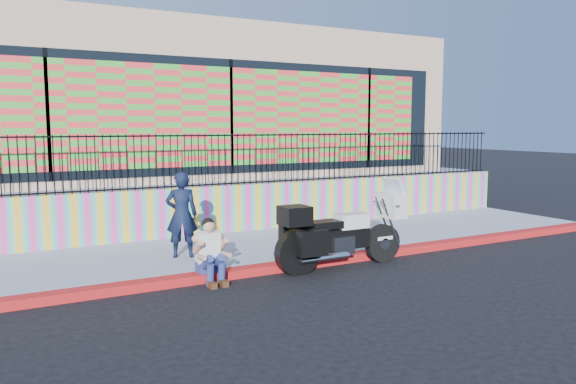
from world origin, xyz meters
TOP-DOWN VIEW (x-y plane):
  - ground at (0.00, 0.00)m, footprint 90.00×90.00m
  - red_curb at (0.00, 0.00)m, footprint 16.00×0.30m
  - sidewalk at (0.00, 1.65)m, footprint 16.00×3.00m
  - mural_wall at (0.00, 3.25)m, footprint 16.00×0.20m
  - metal_fence at (0.00, 3.25)m, footprint 15.80×0.04m
  - elevated_platform at (0.00, 8.35)m, footprint 16.00×10.00m
  - storefront_building at (0.00, 8.13)m, footprint 14.00×8.06m
  - police_motorcycle at (0.24, -0.35)m, footprint 2.64×0.87m
  - police_officer at (-2.23, 1.29)m, footprint 0.69×0.56m
  - seated_man at (-2.20, -0.15)m, footprint 0.54×0.71m

SIDE VIEW (x-z plane):
  - ground at x=0.00m, z-range 0.00..0.00m
  - red_curb at x=0.00m, z-range 0.00..0.15m
  - sidewalk at x=0.00m, z-range 0.00..0.15m
  - seated_man at x=-2.20m, z-range -0.08..0.98m
  - elevated_platform at x=0.00m, z-range 0.00..1.25m
  - police_motorcycle at x=0.24m, z-range -0.13..1.51m
  - mural_wall at x=0.00m, z-range 0.15..1.25m
  - police_officer at x=-2.23m, z-range 0.15..1.78m
  - metal_fence at x=0.00m, z-range 1.25..2.45m
  - storefront_building at x=0.00m, z-range 1.25..5.25m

